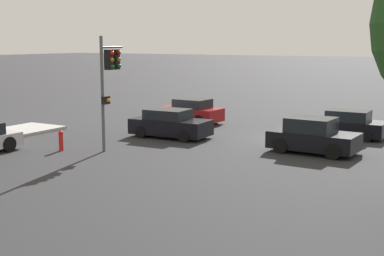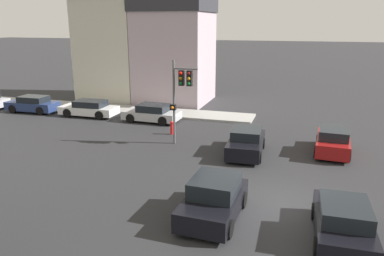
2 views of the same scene
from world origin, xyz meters
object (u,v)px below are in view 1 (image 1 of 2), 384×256
object	(u,v)px
crossing_car_0	(346,125)
fire_hydrant	(61,140)
crossing_car_2	(170,124)
crossing_car_1	(313,136)
crossing_car_3	(191,112)
traffic_signal	(109,73)

from	to	relation	value
crossing_car_0	fire_hydrant	xyz separation A→B (m)	(10.23, 9.93, -0.18)
crossing_car_0	fire_hydrant	size ratio (longest dim) A/B	4.34
crossing_car_0	crossing_car_2	distance (m)	9.06
crossing_car_1	crossing_car_3	bearing A→B (deg)	154.71
crossing_car_0	crossing_car_1	size ratio (longest dim) A/B	1.03
crossing_car_1	crossing_car_2	xyz separation A→B (m)	(7.57, -0.03, -0.04)
crossing_car_1	crossing_car_3	world-z (taller)	crossing_car_1
crossing_car_1	crossing_car_3	distance (m)	10.27
crossing_car_3	crossing_car_1	bearing A→B (deg)	155.83
traffic_signal	crossing_car_0	xyz separation A→B (m)	(-8.40, -8.64, -2.85)
crossing_car_1	crossing_car_3	size ratio (longest dim) A/B	1.00
crossing_car_1	fire_hydrant	xyz separation A→B (m)	(9.98, 5.34, -0.24)
crossing_car_0	crossing_car_2	world-z (taller)	crossing_car_2
crossing_car_2	crossing_car_3	distance (m)	4.96
crossing_car_3	fire_hydrant	bearing A→B (deg)	88.46
crossing_car_0	crossing_car_3	size ratio (longest dim) A/B	1.02
traffic_signal	crossing_car_0	world-z (taller)	traffic_signal
crossing_car_3	crossing_car_2	bearing A→B (deg)	111.43
crossing_car_1	fire_hydrant	distance (m)	11.32
crossing_car_0	crossing_car_2	bearing A→B (deg)	28.90
traffic_signal	crossing_car_3	world-z (taller)	traffic_signal
traffic_signal	fire_hydrant	bearing A→B (deg)	-145.44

